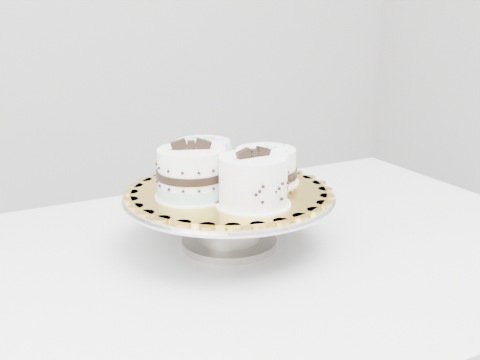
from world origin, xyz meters
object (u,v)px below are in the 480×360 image
cake_dots (203,160)px  table (249,300)px  cake_swirl (253,182)px  cake_banded (192,175)px  cake_ribbon (266,167)px  cake_board (229,191)px  cake_stand (229,210)px

cake_dots → table: bearing=-87.0°
cake_swirl → cake_banded: cake_banded is taller
table → cake_banded: bearing=155.3°
cake_dots → cake_ribbon: size_ratio=0.90×
table → cake_banded: cake_banded is taller
cake_dots → cake_banded: bearing=-135.4°
cake_board → cake_ribbon: 0.08m
cake_stand → cake_dots: cake_dots is taller
cake_banded → cake_board: bearing=22.1°
cake_stand → cake_swirl: cake_swirl is taller
cake_board → cake_banded: 0.07m
cake_swirl → table: bearing=66.4°
cake_stand → cake_board: cake_board is taller
cake_stand → cake_dots: (-0.01, 0.08, 0.07)m
cake_board → cake_dots: (-0.01, 0.08, 0.04)m
cake_stand → cake_banded: 0.09m
cake_banded → cake_ribbon: (0.14, 0.01, -0.01)m
cake_stand → table: bearing=-68.5°
cake_banded → cake_ribbon: cake_banded is taller
table → cake_dots: (-0.03, 0.11, 0.22)m
cake_board → cake_banded: bearing=-179.4°
cake_swirl → cake_board: bearing=87.6°
cake_banded → cake_dots: (0.06, 0.08, -0.00)m
cake_swirl → cake_ribbon: bearing=47.9°
cake_stand → cake_ribbon: bearing=6.4°
table → cake_board: cake_board is taller
table → cake_stand: size_ratio=3.35×
cake_board → cake_dots: 0.08m
cake_stand → cake_swirl: size_ratio=3.01×
cake_stand → cake_swirl: bearing=-91.0°
table → cake_swirl: (-0.02, -0.04, 0.22)m
cake_board → cake_swirl: size_ratio=2.76×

